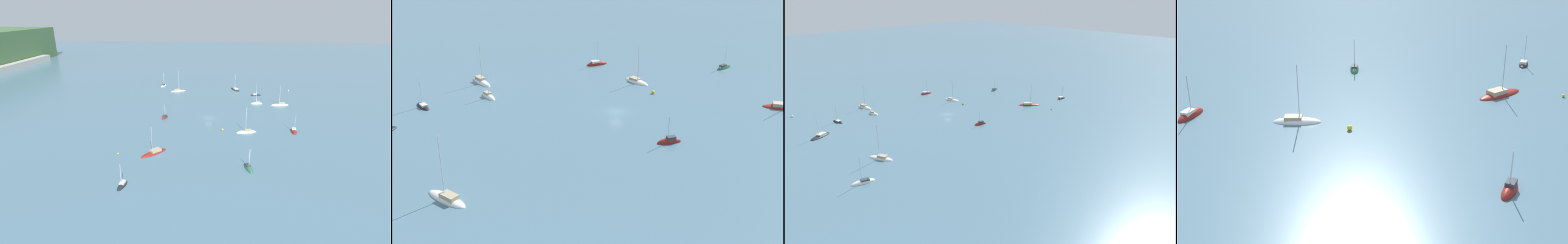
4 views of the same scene
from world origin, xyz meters
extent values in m
plane|color=slate|center=(0.00, 0.00, 0.00)|extent=(600.00, 600.00, 0.00)
ellipsoid|color=maroon|center=(-1.06, 17.36, 0.00)|extent=(4.92, 2.65, 1.88)
cube|color=#333842|center=(-1.43, 17.45, 0.88)|extent=(1.90, 1.46, 0.73)
cylinder|color=silver|center=(-0.84, 17.30, 2.93)|extent=(0.14, 0.14, 4.82)
ellipsoid|color=black|center=(35.41, -21.75, 0.00)|extent=(2.62, 5.42, 1.34)
cube|color=silver|center=(35.34, -21.34, 0.60)|extent=(1.51, 2.05, 0.47)
cylinder|color=silver|center=(35.46, -22.00, 3.47)|extent=(0.14, 0.14, 6.19)
ellipsoid|color=#2D6647|center=(-39.77, -12.20, 0.00)|extent=(5.78, 3.03, 1.94)
cube|color=#333842|center=(-39.34, -12.08, 0.78)|extent=(2.23, 1.62, 0.49)
cylinder|color=silver|center=(-40.04, -12.27, 3.23)|extent=(0.14, 0.14, 5.40)
ellipsoid|color=maroon|center=(-11.89, -30.17, 0.00)|extent=(5.86, 2.48, 1.99)
cube|color=silver|center=(-11.44, -30.21, 0.84)|extent=(2.17, 1.55, 0.58)
cylinder|color=#B2B2B7|center=(-12.18, -30.14, 3.49)|extent=(0.14, 0.14, 5.89)
cube|color=tan|center=(-32.15, 14.64, 0.74)|extent=(3.67, 3.56, 0.77)
ellipsoid|color=white|center=(40.54, 17.68, 0.00)|extent=(5.51, 8.27, 1.37)
cube|color=tan|center=(40.26, 18.26, 0.78)|extent=(2.71, 3.31, 0.81)
cylinder|color=silver|center=(40.70, 17.31, 5.50)|extent=(0.14, 0.14, 10.25)
ellipsoid|color=white|center=(19.48, -30.82, 0.00)|extent=(3.40, 8.15, 1.72)
cube|color=tan|center=(19.59, -31.44, 0.92)|extent=(1.93, 3.05, 0.89)
cylinder|color=silver|center=(19.42, -30.43, 4.88)|extent=(0.14, 0.14, 8.82)
ellipsoid|color=white|center=(21.08, -20.76, 0.00)|extent=(2.35, 5.45, 1.63)
cube|color=tan|center=(21.13, -21.17, 0.80)|extent=(1.40, 2.04, 0.69)
cylinder|color=silver|center=(21.04, -20.49, 3.05)|extent=(0.14, 0.14, 5.21)
ellipsoid|color=white|center=(-13.77, -13.60, 0.00)|extent=(3.89, 7.50, 1.48)
cube|color=tan|center=(-13.63, -14.16, 0.71)|extent=(2.14, 2.88, 0.61)
cylinder|color=silver|center=(-13.86, -13.25, 4.71)|extent=(0.14, 0.14, 8.59)
sphere|color=yellow|center=(-12.91, -5.26, 0.39)|extent=(0.78, 0.78, 0.78)
camera|label=1|loc=(-112.96, -3.97, 40.24)|focal=28.00mm
camera|label=2|loc=(54.81, 90.47, 44.39)|focal=50.00mm
camera|label=3|loc=(91.14, 111.36, 48.74)|focal=35.00mm
camera|label=4|loc=(55.11, 15.31, 32.45)|focal=50.00mm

